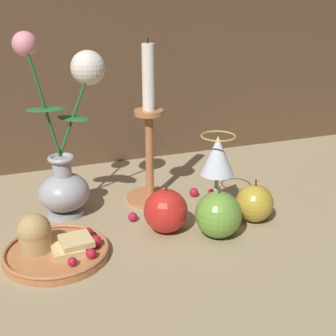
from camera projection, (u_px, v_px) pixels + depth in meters
name	position (u px, v px, depth m)	size (l,w,h in m)	color
ground_plane	(120.00, 225.00, 0.87)	(2.40, 2.40, 0.00)	#9E8966
vase	(66.00, 154.00, 0.87)	(0.16, 0.10, 0.34)	#A3A3A8
plate_with_pastries	(51.00, 246.00, 0.76)	(0.17, 0.17, 0.07)	#B77042
wine_glass	(217.00, 159.00, 0.89)	(0.07, 0.07, 0.15)	silver
candlestick	(149.00, 144.00, 0.93)	(0.10, 0.10, 0.33)	#B77042
apple_beside_vase	(254.00, 203.00, 0.87)	(0.07, 0.07, 0.08)	#B2932D
apple_near_glass	(218.00, 215.00, 0.81)	(0.08, 0.08, 0.09)	#669938
apple_at_table_edge	(166.00, 211.00, 0.83)	(0.08, 0.08, 0.09)	red
berry_near_plate	(133.00, 217.00, 0.88)	(0.02, 0.02, 0.02)	#AD192D
berry_front_center	(194.00, 192.00, 0.98)	(0.02, 0.02, 0.02)	#AD192D
berry_by_glass_stem	(211.00, 192.00, 0.99)	(0.01, 0.01, 0.01)	#AD192D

